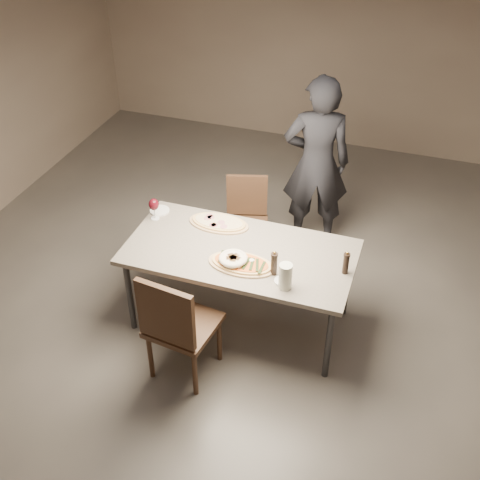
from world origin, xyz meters
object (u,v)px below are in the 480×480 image
(carafe, at_px, (285,276))
(diner, at_px, (316,164))
(zucchini_pizza, at_px, (241,263))
(bread_basket, at_px, (233,260))
(chair_far, at_px, (246,215))
(pepper_mill_left, at_px, (274,263))
(ham_pizza, at_px, (219,223))
(dining_table, at_px, (240,256))
(chair_near, at_px, (176,324))

(carafe, height_order, diner, diner)
(carafe, bearing_deg, zucchini_pizza, 160.16)
(bread_basket, relative_size, carafe, 1.07)
(zucchini_pizza, height_order, chair_far, chair_far)
(pepper_mill_left, xyz_separation_m, carafe, (0.12, -0.12, 0.00))
(bread_basket, bearing_deg, chair_far, 102.78)
(bread_basket, relative_size, chair_far, 0.26)
(ham_pizza, distance_m, pepper_mill_left, 0.78)
(pepper_mill_left, bearing_deg, bread_basket, 179.06)
(bread_basket, xyz_separation_m, pepper_mill_left, (0.32, -0.01, 0.05))
(pepper_mill_left, relative_size, diner, 0.12)
(dining_table, relative_size, zucchini_pizza, 3.45)
(dining_table, distance_m, chair_far, 0.93)
(ham_pizza, relative_size, chair_far, 0.61)
(ham_pizza, distance_m, chair_near, 1.03)
(zucchini_pizza, bearing_deg, chair_far, 104.62)
(bread_basket, bearing_deg, dining_table, 92.68)
(ham_pizza, xyz_separation_m, pepper_mill_left, (0.61, -0.47, 0.08))
(zucchini_pizza, height_order, bread_basket, bread_basket)
(bread_basket, xyz_separation_m, carafe, (0.44, -0.12, 0.06))
(dining_table, bearing_deg, chair_near, -107.91)
(chair_far, xyz_separation_m, diner, (0.53, 0.48, 0.39))
(zucchini_pizza, xyz_separation_m, carafe, (0.38, -0.14, 0.09))
(zucchini_pizza, xyz_separation_m, ham_pizza, (-0.35, 0.45, -0.00))
(zucchini_pizza, bearing_deg, ham_pizza, 126.33)
(bread_basket, relative_size, chair_near, 0.22)
(bread_basket, distance_m, pepper_mill_left, 0.33)
(bread_basket, bearing_deg, diner, 79.40)
(bread_basket, bearing_deg, carafe, -15.67)
(ham_pizza, relative_size, bread_basket, 2.34)
(zucchini_pizza, height_order, pepper_mill_left, pepper_mill_left)
(pepper_mill_left, bearing_deg, diner, 91.29)
(chair_near, bearing_deg, dining_table, 79.48)
(carafe, bearing_deg, pepper_mill_left, 135.11)
(dining_table, relative_size, chair_near, 1.81)
(ham_pizza, bearing_deg, chair_near, -103.48)
(zucchini_pizza, bearing_deg, bread_basket, -169.34)
(ham_pizza, height_order, bread_basket, bread_basket)
(chair_near, bearing_deg, zucchini_pizza, 68.62)
(chair_far, height_order, diner, diner)
(chair_far, bearing_deg, bread_basket, 86.54)
(pepper_mill_left, distance_m, chair_near, 0.84)
(carafe, bearing_deg, diner, 95.28)
(dining_table, xyz_separation_m, bread_basket, (0.01, -0.19, 0.10))
(bread_basket, height_order, chair_near, chair_near)
(zucchini_pizza, xyz_separation_m, diner, (0.23, 1.52, 0.09))
(pepper_mill_left, xyz_separation_m, diner, (-0.03, 1.54, 0.01))
(pepper_mill_left, bearing_deg, ham_pizza, 142.36)
(bread_basket, xyz_separation_m, chair_far, (-0.24, 1.06, -0.33))
(pepper_mill_left, relative_size, carafe, 1.02)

